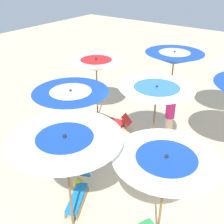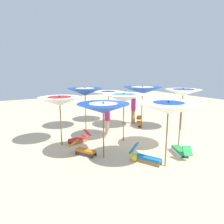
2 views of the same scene
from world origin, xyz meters
name	(u,v)px [view 1 (image 1 of 2)]	position (x,y,z in m)	size (l,w,h in m)	color
ground	(164,160)	(0.00, 0.00, -0.02)	(36.11, 36.11, 0.04)	beige
beach_umbrella_1	(174,58)	(1.14, -2.53, 2.25)	(2.02, 2.02, 2.52)	brown
beach_umbrella_2	(96,65)	(3.16, -0.75, 2.09)	(1.91, 1.91, 2.34)	brown
beach_umbrella_4	(156,93)	(0.32, 0.24, 2.17)	(1.98, 1.98, 2.41)	brown
beach_umbrella_5	(71,98)	(2.15, 1.56, 2.03)	(2.03, 2.03, 2.28)	brown
beach_umbrella_7	(165,167)	(-1.11, 2.50, 1.92)	(1.99, 1.99, 2.19)	brown
beach_umbrella_8	(66,146)	(0.55, 3.36, 2.18)	(2.20, 2.20, 2.44)	brown
lounger_0	(78,195)	(0.95, 2.75, 0.21)	(0.82, 1.28, 0.69)	olive
lounger_1	(114,121)	(2.32, -0.64, 0.20)	(1.20, 0.53, 0.56)	olive
lounger_2	(77,136)	(2.72, 0.85, 0.20)	(0.92, 1.21, 0.59)	#333338
beachgoer_1	(170,115)	(0.47, -1.14, 0.86)	(0.30, 0.30, 1.64)	beige
beach_ball	(78,183)	(1.27, 2.41, 0.14)	(0.29, 0.29, 0.29)	yellow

